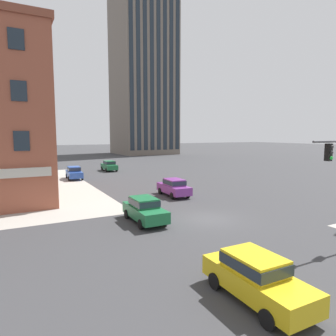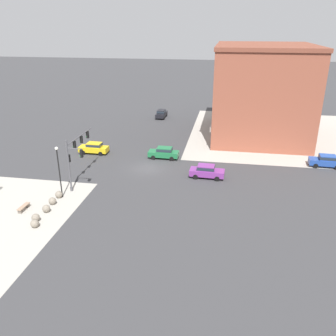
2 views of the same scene
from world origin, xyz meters
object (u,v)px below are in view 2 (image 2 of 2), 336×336
bollard_sphere_curb_b (52,201)px  car_cross_westbound (326,161)px  bollard_sphere_curb_c (46,209)px  bollard_sphere_curb_e (35,224)px  bollard_sphere_curb_d (36,218)px  car_main_northbound_far (164,152)px  car_cross_eastbound (94,148)px  car_main_northbound_near (207,171)px  traffic_signal_main (76,153)px  bench_near_signal (24,207)px  car_main_southbound_near (161,113)px  bollard_sphere_curb_a (59,194)px  street_lamp_corner_near (59,167)px

bollard_sphere_curb_b → car_cross_westbound: 36.23m
bollard_sphere_curb_c → bollard_sphere_curb_e: bearing=6.7°
bollard_sphere_curb_d → car_main_northbound_far: size_ratio=0.18×
bollard_sphere_curb_c → bollard_sphere_curb_b: bearing=-174.3°
bollard_sphere_curb_c → car_cross_eastbound: (-18.21, -1.62, 0.51)m
car_cross_eastbound → car_main_northbound_near: bearing=70.3°
bollard_sphere_curb_c → bollard_sphere_curb_e: 3.01m
car_cross_eastbound → bollard_sphere_curb_b: bearing=5.0°
bollard_sphere_curb_c → car_main_northbound_near: bearing=126.7°
traffic_signal_main → bollard_sphere_curb_e: bearing=-1.7°
bench_near_signal → car_main_northbound_near: size_ratio=0.41×
car_main_northbound_far → car_main_southbound_near: size_ratio=1.00×
bench_near_signal → bollard_sphere_curb_d: bearing=52.1°
bollard_sphere_curb_d → car_cross_eastbound: car_cross_eastbound is taller
traffic_signal_main → bollard_sphere_curb_a: size_ratio=9.31×
bollard_sphere_curb_e → bench_near_signal: bollard_sphere_curb_e is taller
bench_near_signal → car_main_northbound_far: 21.48m
street_lamp_corner_near → car_cross_eastbound: (-14.60, -1.69, -2.81)m
street_lamp_corner_near → car_main_northbound_near: (-8.30, 15.88, -2.81)m
street_lamp_corner_near → car_cross_westbound: bearing=115.0°
traffic_signal_main → bollard_sphere_curb_d: traffic_signal_main is taller
bench_near_signal → bollard_sphere_curb_e: bearing=44.5°
bench_near_signal → bollard_sphere_curb_a: bearing=144.3°
street_lamp_corner_near → car_main_southbound_near: size_ratio=1.36×
car_main_northbound_far → car_cross_westbound: 22.69m
bench_near_signal → car_main_northbound_near: (-11.91, 18.54, 0.59)m
bollard_sphere_curb_b → car_cross_westbound: (-16.73, 32.13, 0.51)m
bollard_sphere_curb_c → car_main_northbound_far: size_ratio=0.18×
bollard_sphere_curb_e → bollard_sphere_curb_b: bearing=-173.7°
traffic_signal_main → bench_near_signal: (6.98, -3.23, -3.86)m
bench_near_signal → car_cross_eastbound: size_ratio=0.41×
street_lamp_corner_near → traffic_signal_main: bearing=170.4°
car_cross_eastbound → bollard_sphere_curb_d: bearing=4.2°
traffic_signal_main → car_cross_westbound: bearing=110.1°
bollard_sphere_curb_c → car_cross_eastbound: size_ratio=0.18×
bollard_sphere_curb_a → street_lamp_corner_near: 3.35m
bollard_sphere_curb_a → car_main_southbound_near: 38.66m
traffic_signal_main → bollard_sphere_curb_d: (8.90, -0.77, -3.78)m
bollard_sphere_curb_a → traffic_signal_main: bearing=167.2°
bollard_sphere_curb_b → car_main_northbound_far: size_ratio=0.18×
car_main_northbound_near → bollard_sphere_curb_c: bearing=-53.3°
car_cross_eastbound → car_main_northbound_far: bearing=88.4°
car_main_southbound_near → car_cross_westbound: (23.27, 27.60, 0.00)m
bollard_sphere_curb_e → car_cross_eastbound: (-21.20, -1.97, 0.51)m
street_lamp_corner_near → bollard_sphere_curb_a: bearing=-42.8°
bollard_sphere_curb_a → street_lamp_corner_near: (-0.28, 0.26, 3.33)m
bollard_sphere_curb_d → car_main_southbound_near: bearing=174.1°
car_cross_westbound → bollard_sphere_curb_d: bearing=-57.6°
bollard_sphere_curb_c → car_main_southbound_near: (-41.72, 4.36, 0.51)m
bollard_sphere_curb_b → bollard_sphere_curb_d: bearing=0.6°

